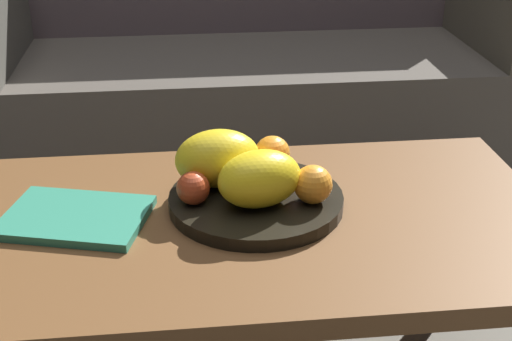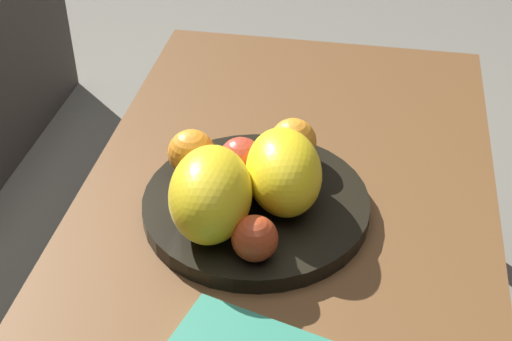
{
  "view_description": "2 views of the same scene",
  "coord_description": "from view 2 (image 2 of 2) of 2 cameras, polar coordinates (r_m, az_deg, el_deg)",
  "views": [
    {
      "loc": [
        -0.1,
        -1.13,
        1.05
      ],
      "look_at": [
        0.03,
        0.04,
        0.48
      ],
      "focal_mm": 50.18,
      "sensor_mm": 36.0,
      "label": 1
    },
    {
      "loc": [
        -0.77,
        -0.11,
        1.1
      ],
      "look_at": [
        0.03,
        0.04,
        0.48
      ],
      "focal_mm": 51.81,
      "sensor_mm": 36.0,
      "label": 2
    }
  ],
  "objects": [
    {
      "name": "coffee_table",
      "position": [
        1.07,
        1.73,
        -6.36
      ],
      "size": [
        1.16,
        0.62,
        0.4
      ],
      "color": "brown",
      "rests_on": "ground_plane"
    },
    {
      "name": "fruit_bowl",
      "position": [
        1.06,
        0.0,
        -2.69
      ],
      "size": [
        0.32,
        0.32,
        0.03
      ],
      "primitive_type": "cylinder",
      "color": "black",
      "rests_on": "coffee_table"
    },
    {
      "name": "melon_large_front",
      "position": [
        1.02,
        2.32,
        -0.08
      ],
      "size": [
        0.18,
        0.14,
        0.1
      ],
      "primitive_type": "ellipsoid",
      "rotation": [
        0.0,
        0.0,
        0.26
      ],
      "color": "yellow",
      "rests_on": "fruit_bowl"
    },
    {
      "name": "melon_smaller_beside",
      "position": [
        0.97,
        -3.53,
        -1.79
      ],
      "size": [
        0.17,
        0.13,
        0.11
      ],
      "primitive_type": "ellipsoid",
      "rotation": [
        0.0,
        0.0,
        0.13
      ],
      "color": "yellow",
      "rests_on": "fruit_bowl"
    },
    {
      "name": "orange_front",
      "position": [
        1.08,
        -5.0,
        1.34
      ],
      "size": [
        0.07,
        0.07,
        0.07
      ],
      "primitive_type": "sphere",
      "color": "orange",
      "rests_on": "fruit_bowl"
    },
    {
      "name": "orange_left",
      "position": [
        1.1,
        2.92,
        2.23
      ],
      "size": [
        0.07,
        0.07,
        0.07
      ],
      "primitive_type": "sphere",
      "color": "orange",
      "rests_on": "fruit_bowl"
    },
    {
      "name": "apple_front",
      "position": [
        1.07,
        -1.18,
        0.9
      ],
      "size": [
        0.06,
        0.06,
        0.06
      ],
      "primitive_type": "sphere",
      "color": "#B63B2A",
      "rests_on": "fruit_bowl"
    },
    {
      "name": "apple_left",
      "position": [
        0.94,
        -0.09,
        -5.27
      ],
      "size": [
        0.06,
        0.06,
        0.06
      ],
      "primitive_type": "sphere",
      "color": "#B53F1E",
      "rests_on": "fruit_bowl"
    },
    {
      "name": "banana_bunch",
      "position": [
        1.05,
        -1.73,
        -0.68
      ],
      "size": [
        0.15,
        0.15,
        0.06
      ],
      "color": "yellow",
      "rests_on": "fruit_bowl"
    }
  ]
}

